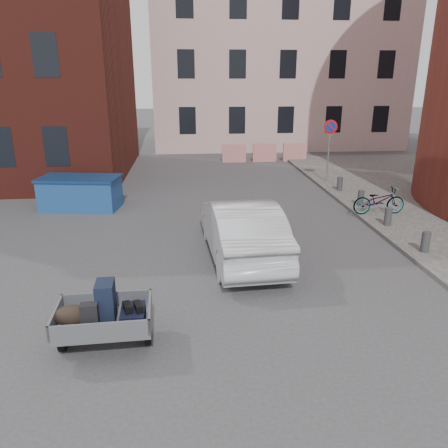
{
  "coord_description": "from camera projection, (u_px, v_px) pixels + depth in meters",
  "views": [
    {
      "loc": [
        -0.16,
        -8.91,
        4.45
      ],
      "look_at": [
        0.71,
        1.03,
        1.1
      ],
      "focal_mm": 35.0,
      "sensor_mm": 36.0,
      "label": 1
    }
  ],
  "objects": [
    {
      "name": "no_parking_sign",
      "position": [
        330.0,
        138.0,
        18.66
      ],
      "size": [
        0.6,
        0.09,
        2.65
      ],
      "color": "gray",
      "rests_on": "sidewalk"
    },
    {
      "name": "ground",
      "position": [
        197.0,
        285.0,
        9.85
      ],
      "size": [
        120.0,
        120.0,
        0.0
      ],
      "primitive_type": "plane",
      "color": "#38383A",
      "rests_on": "ground"
    },
    {
      "name": "silver_car",
      "position": [
        241.0,
        228.0,
        11.22
      ],
      "size": [
        1.94,
        4.78,
        1.54
      ],
      "primitive_type": "imported",
      "rotation": [
        0.0,
        0.0,
        3.21
      ],
      "color": "#B6B9BE",
      "rests_on": "ground"
    },
    {
      "name": "building_pink",
      "position": [
        276.0,
        37.0,
        28.89
      ],
      "size": [
        16.0,
        8.0,
        14.0
      ],
      "primitive_type": "cube",
      "color": "#CDA29E",
      "rests_on": "ground"
    },
    {
      "name": "trailer",
      "position": [
        103.0,
        316.0,
        7.42
      ],
      "size": [
        1.65,
        1.84,
        1.2
      ],
      "rotation": [
        0.0,
        0.0,
        0.05
      ],
      "color": "black",
      "rests_on": "ground"
    },
    {
      "name": "bicycle",
      "position": [
        379.0,
        201.0,
        14.5
      ],
      "size": [
        1.73,
        0.6,
        0.91
      ],
      "primitive_type": "imported",
      "rotation": [
        0.0,
        0.0,
        1.57
      ],
      "color": "black",
      "rests_on": "sidewalk"
    },
    {
      "name": "bollards",
      "position": [
        388.0,
        216.0,
        13.43
      ],
      "size": [
        0.22,
        9.02,
        0.55
      ],
      "color": "#3A3A3D",
      "rests_on": "sidewalk"
    },
    {
      "name": "dumpster",
      "position": [
        81.0,
        193.0,
        15.47
      ],
      "size": [
        2.92,
        1.81,
        1.15
      ],
      "rotation": [
        0.0,
        0.0,
        -0.15
      ],
      "color": "#1E4B92",
      "rests_on": "ground"
    },
    {
      "name": "barriers",
      "position": [
        265.0,
        153.0,
        24.2
      ],
      "size": [
        4.7,
        0.18,
        1.0
      ],
      "color": "red",
      "rests_on": "ground"
    }
  ]
}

